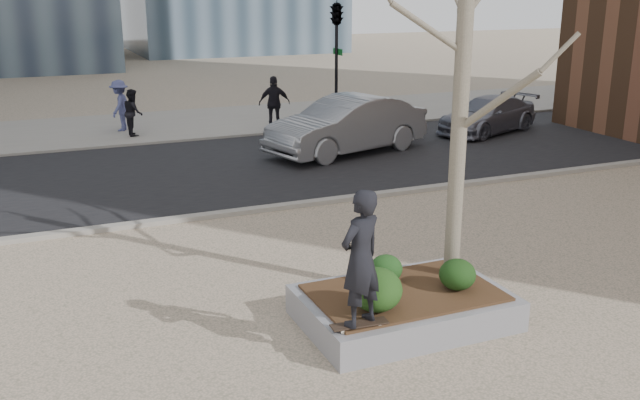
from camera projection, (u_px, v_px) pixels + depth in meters
name	position (u px, v px, depth m)	size (l,w,h in m)	color
ground	(343.00, 334.00, 10.26)	(120.00, 120.00, 0.00)	tan
street	(186.00, 173.00, 19.06)	(60.00, 8.00, 0.02)	black
far_sidewalk	(141.00, 127.00, 25.22)	(60.00, 6.00, 0.02)	gray
planter	(404.00, 308.00, 10.57)	(3.00, 2.00, 0.45)	gray
planter_mulch	(404.00, 292.00, 10.50)	(2.70, 1.70, 0.04)	#382314
sycamore_tree	(463.00, 60.00, 10.18)	(2.80, 2.80, 6.60)	gray
shrub_left	(376.00, 290.00, 9.80)	(0.72, 0.72, 0.61)	#183811
shrub_middle	(386.00, 268.00, 10.78)	(0.49, 0.49, 0.42)	#113815
shrub_right	(457.00, 274.00, 10.50)	(0.54, 0.54, 0.46)	black
skateboard	(359.00, 326.00, 9.43)	(0.78, 0.20, 0.07)	black
skateboarder	(361.00, 258.00, 9.15)	(0.67, 0.44, 1.84)	black
car_silver	(347.00, 125.00, 21.04)	(1.76, 5.06, 1.67)	gray
car_third	(488.00, 115.00, 24.08)	(1.68, 4.13, 1.20)	slate
pedestrian_a	(133.00, 112.00, 23.54)	(0.75, 0.58, 1.54)	black
pedestrian_b	(120.00, 105.00, 24.29)	(1.12, 0.64, 1.73)	#474D80
pedestrian_c	(274.00, 103.00, 24.44)	(1.08, 0.45, 1.84)	black
traffic_light_far	(336.00, 62.00, 24.91)	(0.60, 2.48, 4.50)	black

